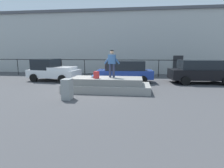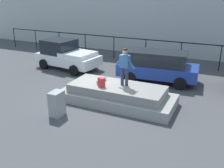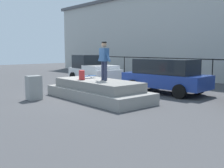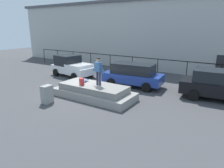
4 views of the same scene
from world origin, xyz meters
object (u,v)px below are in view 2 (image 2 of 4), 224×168
Objects in this scene: car_blue_hatchback_mid at (158,66)px; utility_box at (57,104)px; skateboard at (102,80)px; car_white_pickup_near at (66,55)px; backpack at (101,82)px; skateboarder at (125,65)px.

car_blue_hatchback_mid reaches higher than utility_box.
skateboard is 5.54m from car_white_pickup_near.
skateboard is 0.18× the size of car_white_pickup_near.
backpack is (0.28, -0.55, 0.11)m from skateboard.
backpack reaches higher than skateboard.
backpack is 6.10m from car_white_pickup_near.
car_white_pickup_near is at bearing -179.98° from car_blue_hatchback_mid.
backpack is at bearing -109.22° from car_blue_hatchback_mid.
car_blue_hatchback_mid reaches higher than backpack.
car_white_pickup_near reaches higher than utility_box.
utility_box is at bearing 78.52° from backpack.
backpack reaches higher than utility_box.
backpack is at bearing -144.80° from skateboarder.
car_white_pickup_near reaches higher than backpack.
car_white_pickup_near is at bearing -18.79° from backpack.
utility_box is at bearing -130.74° from skateboarder.
skateboarder is 1.58× the size of utility_box.
car_blue_hatchback_mid is at bearing -86.90° from backpack.
car_white_pickup_near is (-4.32, 3.47, -0.05)m from skateboard.
skateboarder is 3.95× the size of backpack.
utility_box is (-1.98, -2.29, -1.27)m from skateboarder.
car_white_pickup_near reaches higher than car_blue_hatchback_mid.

